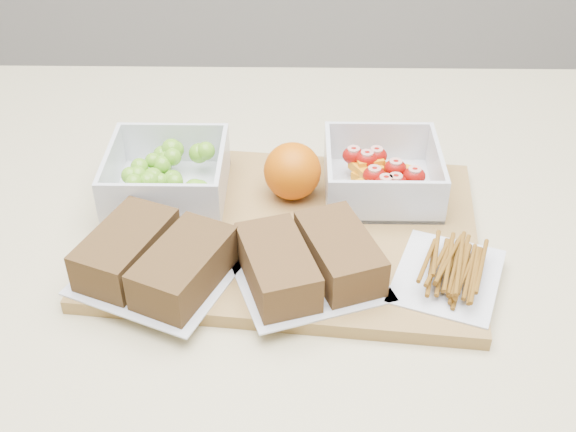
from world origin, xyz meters
The scene contains 7 objects.
cutting_board centered at (0.00, 0.01, 0.91)m, with size 0.42×0.30×0.02m, color olive.
grape_container centered at (-0.15, 0.07, 0.94)m, with size 0.14×0.14×0.06m.
fruit_container centered at (0.10, 0.08, 0.94)m, with size 0.13×0.13×0.06m.
orange centered at (0.00, 0.07, 0.95)m, with size 0.07×0.07×0.07m, color #CA5904.
sandwich_bag_left centered at (-0.14, -0.08, 0.94)m, with size 0.19×0.18×0.05m.
sandwich_bag_center centered at (0.02, -0.08, 0.94)m, with size 0.18×0.17×0.04m.
pretzel_bag centered at (0.16, -0.08, 0.93)m, with size 0.14×0.15×0.03m.
Camera 1 is at (0.01, -0.63, 1.41)m, focal length 45.00 mm.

